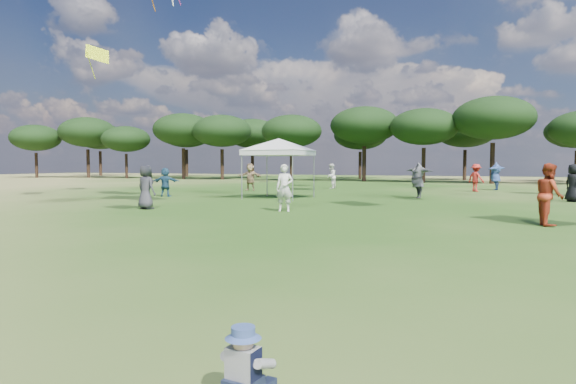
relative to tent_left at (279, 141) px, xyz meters
name	(u,v)px	position (x,y,z in m)	size (l,w,h in m)	color
tree_line	(482,124)	(9.63, 26.38, 2.54)	(108.78, 17.63, 7.77)	black
tent_left	(279,141)	(0.00, 0.00, 0.00)	(5.86, 5.86, 3.31)	gray
toddler	(245,367)	(7.71, -19.21, -2.63)	(0.39, 0.43, 0.56)	black
festival_crowd	(441,181)	(7.56, 3.19, -2.00)	(30.10, 20.93, 1.89)	navy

